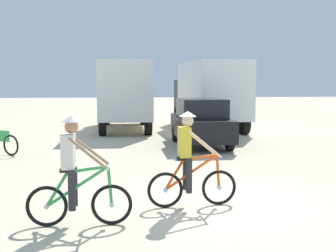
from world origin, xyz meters
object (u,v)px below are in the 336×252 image
cyclist_orange_shirt (75,175)px  cyclist_cowboy_hat (190,163)px  box_truck_white_box (125,92)px  box_truck_avon_van (209,92)px  sedan_parked (201,122)px

cyclist_orange_shirt → cyclist_cowboy_hat: size_ratio=1.00×
box_truck_white_box → cyclist_cowboy_hat: size_ratio=3.72×
box_truck_avon_van → cyclist_orange_shirt: (-5.00, -13.95, -1.03)m
box_truck_avon_van → cyclist_orange_shirt: bearing=-109.7°
box_truck_white_box → box_truck_avon_van: bearing=-4.5°
sedan_parked → cyclist_orange_shirt: bearing=-113.0°
box_truck_white_box → box_truck_avon_van: size_ratio=0.98×
box_truck_white_box → sedan_parked: bearing=-64.0°
box_truck_white_box → cyclist_orange_shirt: size_ratio=3.72×
box_truck_white_box → cyclist_orange_shirt: bearing=-93.2°
sedan_parked → cyclist_orange_shirt: cyclist_orange_shirt is taller
box_truck_avon_van → cyclist_orange_shirt: 14.85m
box_truck_white_box → cyclist_orange_shirt: box_truck_white_box is taller
box_truck_avon_van → sedan_parked: box_truck_avon_van is taller
sedan_parked → box_truck_avon_van: bearing=75.6°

